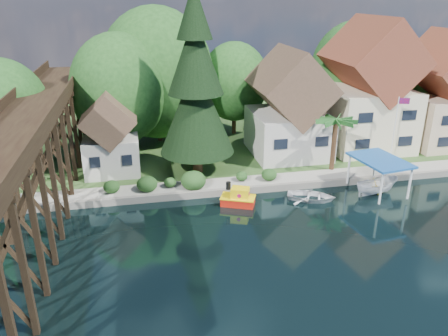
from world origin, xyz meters
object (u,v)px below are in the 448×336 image
at_px(house_right, 444,97).
at_px(tugboat, 238,198).
at_px(boat_yellow, 375,184).
at_px(palm_tree, 336,123).
at_px(house_center, 368,94).
at_px(boat_white_a, 311,195).
at_px(conifer, 196,87).
at_px(boat_canopy, 378,179).
at_px(house_left, 289,111).
at_px(shed, 111,138).
at_px(flagpole, 397,123).
at_px(trestle_bridge, 31,162).

bearing_deg(house_right, tugboat, -158.68).
distance_m(house_right, tugboat, 28.01).
relative_size(house_right, boat_yellow, 5.23).
bearing_deg(tugboat, palm_tree, 24.00).
distance_m(house_center, palm_tree, 8.71).
height_order(palm_tree, boat_white_a, palm_tree).
bearing_deg(boat_white_a, conifer, 75.31).
height_order(palm_tree, boat_canopy, palm_tree).
relative_size(house_left, boat_white_a, 2.72).
height_order(conifer, palm_tree, conifer).
bearing_deg(palm_tree, boat_canopy, -68.36).
xyz_separation_m(conifer, boat_canopy, (14.77, -6.98, -7.25)).
bearing_deg(boat_canopy, house_center, 68.31).
bearing_deg(house_right, boat_white_a, -151.84).
bearing_deg(house_center, house_right, -3.18).
bearing_deg(boat_white_a, boat_canopy, -66.43).
bearing_deg(boat_canopy, house_right, 37.89).
relative_size(house_left, boat_canopy, 1.97).
height_order(boat_white_a, boat_yellow, boat_yellow).
xyz_separation_m(house_left, conifer, (-10.09, -3.39, 3.53)).
xyz_separation_m(shed, boat_white_a, (16.67, -8.85, -3.41)).
bearing_deg(tugboat, boat_white_a, -3.06).
bearing_deg(house_right, shed, -177.61).
height_order(house_right, conifer, conifer).
height_order(flagpole, tugboat, flagpole).
distance_m(conifer, flagpole, 19.86).
bearing_deg(palm_tree, trestle_bridge, -168.07).
height_order(house_left, house_right, house_right).
xyz_separation_m(flagpole, boat_white_a, (-10.62, -5.35, -4.23)).
bearing_deg(trestle_bridge, conifer, 29.96).
distance_m(shed, boat_white_a, 19.18).
xyz_separation_m(tugboat, boat_yellow, (12.62, 0.41, 0.02)).
bearing_deg(palm_tree, house_left, 116.64).
bearing_deg(boat_yellow, trestle_bridge, 104.40).
bearing_deg(house_left, boat_canopy, -65.71).
bearing_deg(tugboat, boat_canopy, -1.66).
relative_size(conifer, boat_white_a, 4.18).
bearing_deg(flagpole, boat_yellow, -133.15).
xyz_separation_m(house_right, conifer, (-28.09, -3.39, 2.89)).
relative_size(house_center, tugboat, 4.36).
bearing_deg(house_center, boat_canopy, -111.69).
height_order(house_center, palm_tree, house_center).
height_order(house_right, palm_tree, house_right).
distance_m(house_right, palm_tree, 16.23).
relative_size(shed, palm_tree, 1.45).
height_order(flagpole, boat_white_a, flagpole).
relative_size(palm_tree, tugboat, 1.70).
relative_size(house_center, boat_yellow, 5.84).
relative_size(house_left, palm_tree, 2.03).
distance_m(palm_tree, boat_white_a, 7.99).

